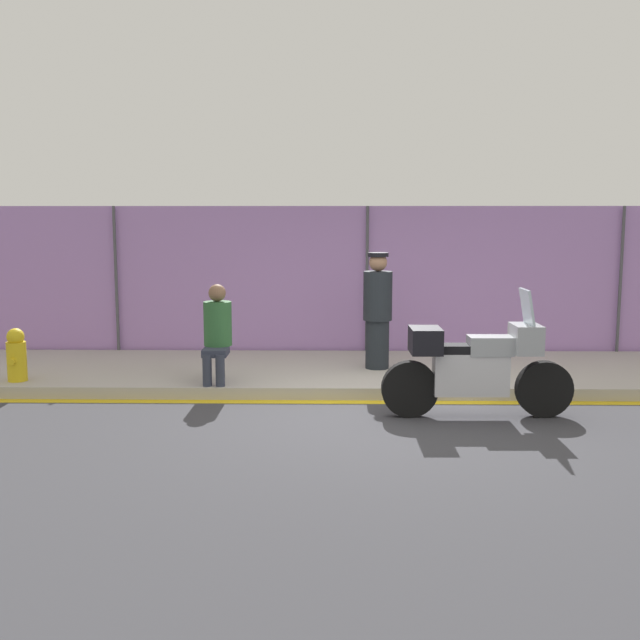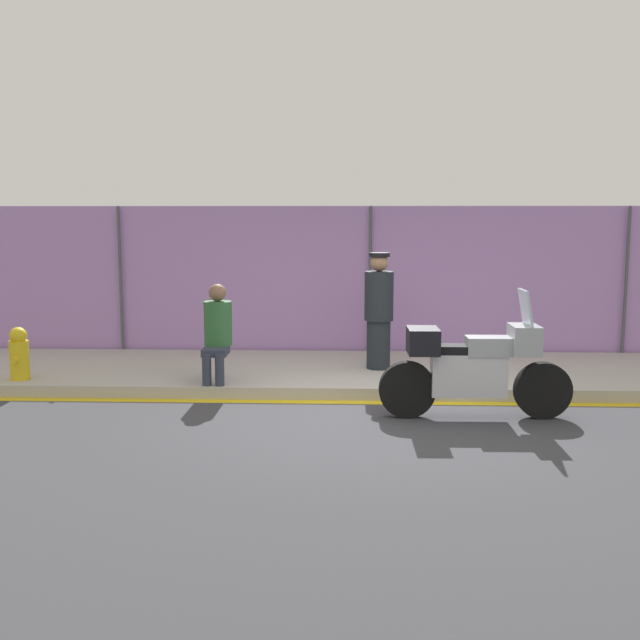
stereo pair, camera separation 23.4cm
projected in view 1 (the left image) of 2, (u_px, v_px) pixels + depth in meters
The scene contains 8 objects.
ground_plane at pixel (380, 418), 8.87m from camera, with size 120.00×120.00×0.00m, color #38383D.
sidewalk at pixel (371, 373), 11.08m from camera, with size 30.76×2.77×0.16m.
curb_paint_stripe at pixel (376, 402), 9.63m from camera, with size 30.76×0.18×0.01m.
storefront_fence at pixel (367, 284), 12.38m from camera, with size 29.22×0.17×2.54m.
motorcycle at pixel (476, 366), 8.86m from camera, with size 2.28×0.51×1.54m.
officer_standing at pixel (378, 310), 10.89m from camera, with size 0.42×0.42×1.70m.
person_seated_on_curb at pixel (217, 328), 10.09m from camera, with size 0.38×0.67×1.31m.
fire_hydrant at pixel (16, 355), 10.10m from camera, with size 0.26×0.32×0.72m.
Camera 1 is at (-0.58, -8.63, 2.37)m, focal length 42.00 mm.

